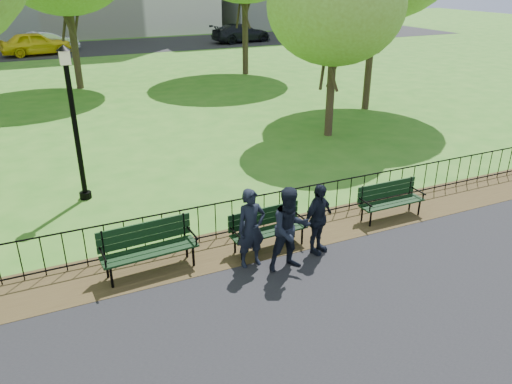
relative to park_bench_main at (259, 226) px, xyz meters
name	(u,v)px	position (x,y,z in m)	size (l,w,h in m)	color
ground	(298,273)	(0.34, -1.12, -0.60)	(120.00, 120.00, 0.00)	#2D6A1C
dirt_strip	(265,239)	(0.34, 0.38, -0.59)	(60.00, 1.60, 0.01)	#322714
far_street	(81,49)	(0.34, 33.88, -0.59)	(70.00, 9.00, 0.01)	black
iron_fence	(256,211)	(0.34, 0.88, -0.10)	(24.06, 0.06, 1.00)	black
park_bench_main	(259,226)	(0.00, 0.00, 0.00)	(1.72, 0.61, 0.97)	black
park_bench_left_a	(148,243)	(-2.32, 0.26, 0.02)	(1.94, 0.70, 1.08)	black
park_bench_right_a	(390,196)	(3.60, 0.18, -0.05)	(1.69, 0.53, 0.95)	black
lamppost	(74,119)	(-3.05, 4.43, 1.57)	(0.36, 0.36, 3.98)	black
tree_near_e	(336,6)	(5.87, 6.54, 3.91)	(4.66, 4.66, 6.50)	#2D2116
person_left	(251,228)	(-0.37, -0.43, 0.25)	(0.61, 0.40, 1.67)	black
person_mid	(290,229)	(0.28, -0.88, 0.30)	(0.86, 0.45, 1.77)	black
person_right	(318,219)	(1.11, -0.55, 0.19)	(0.92, 0.37, 1.56)	black
taxi	(36,43)	(-2.90, 31.70, 0.23)	(1.92, 4.77, 1.63)	yellow
sedan_silver	(46,42)	(-2.12, 33.01, 0.15)	(1.57, 4.49, 1.48)	#B7BAC0
sedan_dark	(241,33)	(13.31, 32.18, 0.17)	(2.11, 5.20, 1.51)	black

